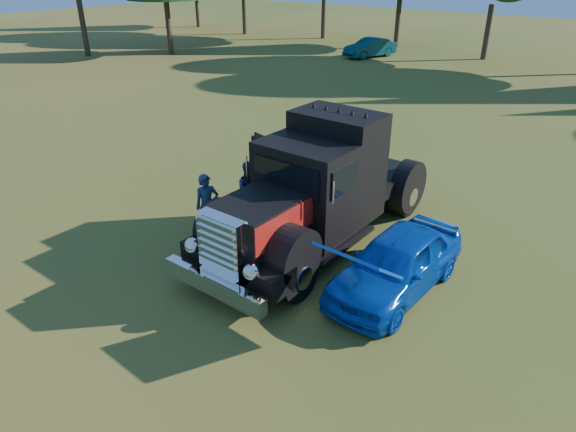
# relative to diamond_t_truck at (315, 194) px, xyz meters

# --- Properties ---
(ground) EXTENTS (120.00, 120.00, 0.00)m
(ground) POSITION_rel_diamond_t_truck_xyz_m (-1.29, -2.48, -1.28)
(ground) COLOR #325519
(ground) RESTS_ON ground
(diamond_t_truck) EXTENTS (3.35, 7.16, 3.00)m
(diamond_t_truck) POSITION_rel_diamond_t_truck_xyz_m (0.00, 0.00, 0.00)
(diamond_t_truck) COLOR black
(diamond_t_truck) RESTS_ON ground
(hotrod_coupe) EXTENTS (1.63, 4.07, 1.89)m
(hotrod_coupe) POSITION_rel_diamond_t_truck_xyz_m (2.45, -0.60, -0.64)
(hotrod_coupe) COLOR #062893
(hotrod_coupe) RESTS_ON ground
(spectator_near) EXTENTS (0.62, 0.70, 1.60)m
(spectator_near) POSITION_rel_diamond_t_truck_xyz_m (-2.23, -1.30, -0.48)
(spectator_near) COLOR #1A213E
(spectator_near) RESTS_ON ground
(spectator_far) EXTENTS (0.98, 1.01, 1.64)m
(spectator_far) POSITION_rel_diamond_t_truck_xyz_m (-1.89, -0.10, -0.46)
(spectator_far) COLOR #1C1F42
(spectator_far) RESTS_ON ground
(distant_teal_car) EXTENTS (2.45, 4.00, 1.24)m
(distant_teal_car) POSITION_rel_diamond_t_truck_xyz_m (-11.72, 23.07, -0.66)
(distant_teal_car) COLOR #0B3542
(distant_teal_car) RESTS_ON ground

